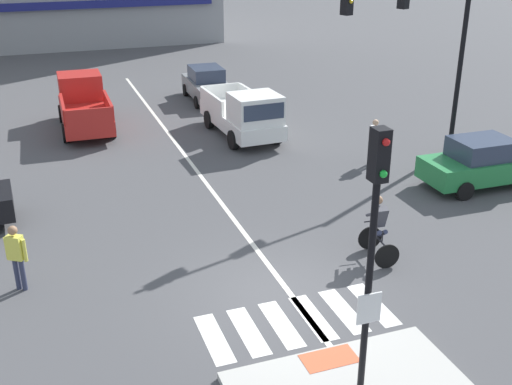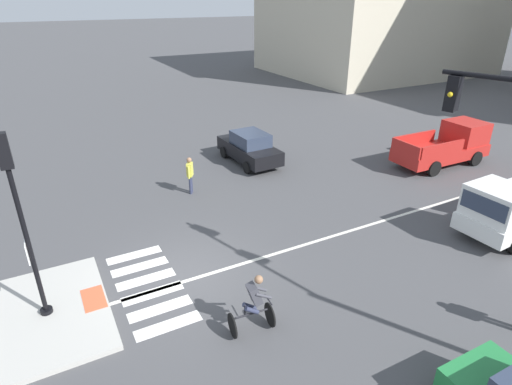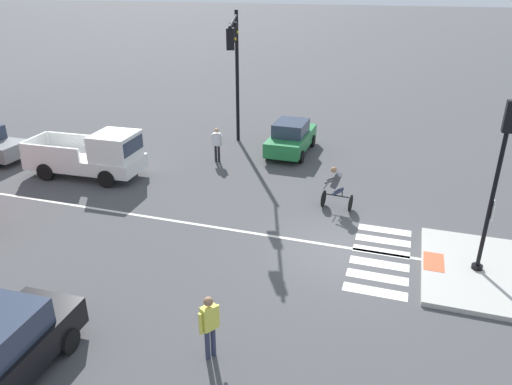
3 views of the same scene
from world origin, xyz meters
TOP-DOWN VIEW (x-y plane):
  - ground_plane at (0.00, 0.00)m, footprint 300.00×300.00m
  - traffic_island at (0.00, -3.95)m, footprint 4.38×3.13m
  - tactile_pad_front at (0.00, -2.74)m, footprint 1.10×0.60m
  - signal_pole at (0.00, -3.96)m, footprint 0.44×0.38m
  - crosswalk_stripe_a at (-1.89, -1.16)m, footprint 0.44×1.80m
  - crosswalk_stripe_b at (-1.14, -1.16)m, footprint 0.44×1.80m
  - crosswalk_stripe_c at (-0.38, -1.16)m, footprint 0.44×1.80m
  - crosswalk_stripe_d at (0.38, -1.16)m, footprint 0.44×1.80m
  - crosswalk_stripe_e at (1.14, -1.16)m, footprint 0.44×1.80m
  - crosswalk_stripe_f at (1.89, -1.16)m, footprint 0.44×1.80m
  - lane_centre_line at (0.28, 10.00)m, footprint 0.14×28.00m
  - traffic_light_mast at (8.00, 6.54)m, footprint 6.11×2.12m
  - car_green_cross_right at (8.81, 3.95)m, footprint 4.12×1.88m
  - pickup_truck_white_eastbound_far at (3.09, 11.38)m, footprint 2.22×5.17m
  - cyclist at (3.09, 0.79)m, footprint 0.76×1.15m
  - pedestrian_at_curb_left at (-5.65, 2.27)m, footprint 0.48×0.38m
  - pedestrian_waiting_far_side at (6.49, 6.98)m, footprint 0.23×0.55m

SIDE VIEW (x-z plane):
  - ground_plane at x=0.00m, z-range 0.00..0.00m
  - crosswalk_stripe_a at x=-1.89m, z-range 0.00..0.01m
  - crosswalk_stripe_b at x=-1.14m, z-range 0.00..0.01m
  - crosswalk_stripe_c at x=-0.38m, z-range 0.00..0.01m
  - crosswalk_stripe_d at x=0.38m, z-range 0.00..0.01m
  - crosswalk_stripe_e at x=1.14m, z-range 0.00..0.01m
  - crosswalk_stripe_f at x=1.89m, z-range 0.00..0.01m
  - lane_centre_line at x=0.28m, z-range 0.00..0.01m
  - traffic_island at x=0.00m, z-range 0.00..0.15m
  - tactile_pad_front at x=0.00m, z-range 0.15..0.16m
  - car_green_cross_right at x=8.81m, z-range -0.01..1.63m
  - cyclist at x=3.09m, z-range 0.03..1.71m
  - pickup_truck_white_eastbound_far at x=3.09m, z-range -0.06..2.02m
  - pedestrian_at_curb_left at x=-5.65m, z-range 0.15..1.82m
  - pedestrian_waiting_far_side at x=6.49m, z-range 0.15..1.82m
  - signal_pole at x=0.00m, z-range 0.66..5.73m
  - traffic_light_mast at x=8.00m, z-range 1.36..8.01m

